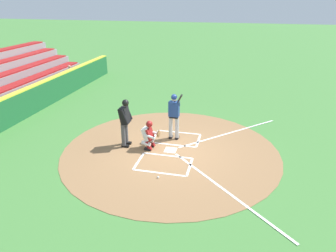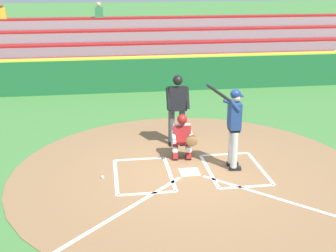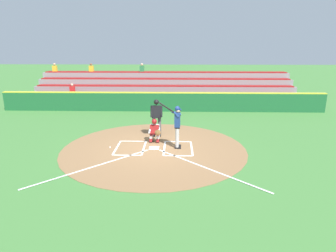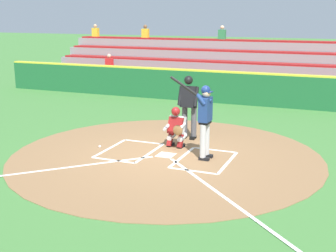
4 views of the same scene
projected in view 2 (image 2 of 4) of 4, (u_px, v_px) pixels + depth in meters
name	position (u px, v px, depth m)	size (l,w,h in m)	color
ground_plane	(189.00, 173.00, 10.22)	(120.00, 120.00, 0.00)	#427A38
dirt_circle	(189.00, 172.00, 10.22)	(8.00, 8.00, 0.01)	olive
home_plate_and_chalk	(197.00, 190.00, 9.39)	(7.93, 4.91, 0.01)	white
batter	(234.00, 123.00, 10.08)	(0.95, 0.68, 2.13)	#BCBCBC
catcher	(182.00, 136.00, 10.78)	(0.59, 0.64, 1.13)	black
plate_umpire	(177.00, 105.00, 11.51)	(0.58, 0.41, 1.86)	#4C4C51
baseball	(102.00, 177.00, 9.91)	(0.07, 0.07, 0.07)	white
backstop_wall	(152.00, 74.00, 17.04)	(22.00, 0.36, 1.31)	#1E6033
bleacher_stand	(144.00, 54.00, 20.03)	(20.00, 4.25, 3.00)	gray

